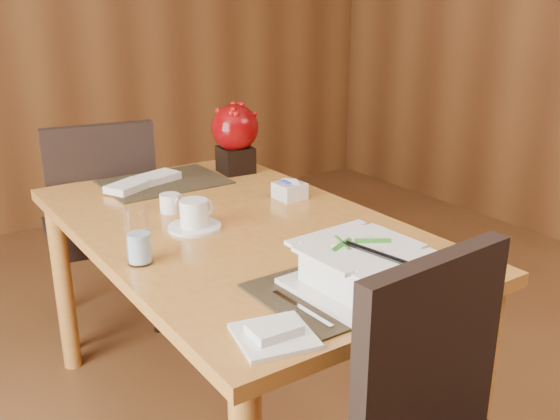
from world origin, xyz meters
TOP-DOWN VIEW (x-y plane):
  - back_wall at (0.00, 3.00)m, footprint 5.00×0.02m
  - dining_table at (0.00, 0.60)m, footprint 0.90×1.50m
  - placemat_near at (0.00, 0.05)m, footprint 0.45×0.33m
  - placemat_far at (0.00, 1.15)m, footprint 0.45×0.33m
  - soup_setting at (0.01, 0.03)m, footprint 0.31×0.31m
  - coffee_cup at (-0.13, 0.64)m, footprint 0.17×0.17m
  - water_glass at (-0.37, 0.49)m, footprint 0.09×0.09m
  - creamer_jug at (-0.12, 0.83)m, footprint 0.11×0.11m
  - sugar_caddy at (0.29, 0.72)m, footprint 0.10×0.10m
  - berry_decor at (0.31, 1.13)m, footprint 0.19×0.19m
  - napkins_far at (-0.08, 1.15)m, footprint 0.33×0.21m
  - bread_plate at (-0.29, -0.04)m, footprint 0.19×0.19m
  - far_chair at (-0.16, 1.47)m, footprint 0.51×0.52m

SIDE VIEW (x-z plane):
  - far_chair at x=-0.16m, z-range 0.06..1.02m
  - dining_table at x=0.00m, z-range 0.28..1.03m
  - placemat_near at x=0.00m, z-range 0.75..0.76m
  - placemat_far at x=0.00m, z-range 0.75..0.76m
  - bread_plate at x=-0.29m, z-range 0.75..0.76m
  - napkins_far at x=-0.08m, z-range 0.76..0.78m
  - sugar_caddy at x=0.29m, z-range 0.75..0.81m
  - creamer_jug at x=-0.12m, z-range 0.75..0.81m
  - coffee_cup at x=-0.13m, z-range 0.74..0.84m
  - soup_setting at x=0.01m, z-range 0.75..0.87m
  - water_glass at x=-0.37m, z-range 0.75..0.91m
  - berry_decor at x=0.31m, z-range 0.77..1.05m
  - back_wall at x=0.00m, z-range 0.00..2.80m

